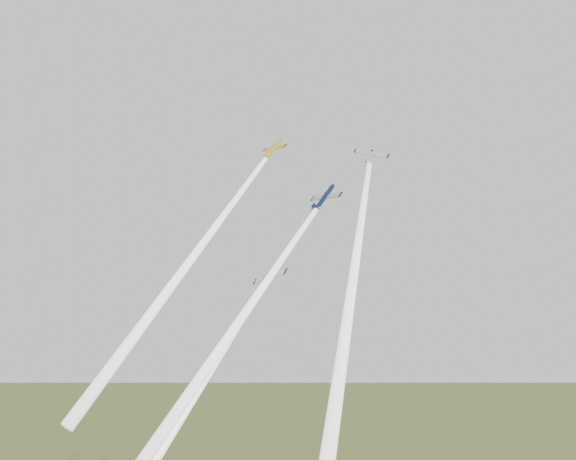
{
  "coord_description": "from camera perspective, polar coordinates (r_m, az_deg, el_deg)",
  "views": [
    {
      "loc": [
        71.92,
        -117.43,
        73.74
      ],
      "look_at": [
        0.0,
        -6.0,
        92.0
      ],
      "focal_mm": 45.0,
      "sensor_mm": 36.0,
      "label": 1
    }
  ],
  "objects": [
    {
      "name": "plane_silver_low",
      "position": [
        131.47,
        -1.58,
        -3.81
      ],
      "size": [
        8.58,
        8.11,
        8.72
      ],
      "primitive_type": null,
      "rotation": [
        0.88,
        -0.18,
        -0.2
      ],
      "color": "silver"
    },
    {
      "name": "plane_yellow",
      "position": [
        149.39,
        -1.17,
        6.45
      ],
      "size": [
        7.9,
        6.45,
        6.09
      ],
      "primitive_type": null,
      "rotation": [
        0.88,
        0.05,
        -0.25
      ],
      "color": "gold"
    },
    {
      "name": "plane_silver_right",
      "position": [
        140.86,
        6.56,
        5.97
      ],
      "size": [
        6.96,
        7.24,
        7.31
      ],
      "primitive_type": null,
      "rotation": [
        0.88,
        0.22,
        0.31
      ],
      "color": "#B0B6BF"
    },
    {
      "name": "smoke_trail_silver_right",
      "position": [
        113.79,
        4.97,
        -5.24
      ],
      "size": [
        15.58,
        43.18,
        53.32
      ],
      "primitive_type": null,
      "rotation": [
        -0.69,
        0.0,
        0.31
      ],
      "color": "white"
    },
    {
      "name": "smoke_trail_navy",
      "position": [
        121.64,
        -4.52,
        -8.14
      ],
      "size": [
        14.67,
        38.19,
        47.19
      ],
      "primitive_type": null,
      "rotation": [
        -0.69,
        0.0,
        -0.32
      ],
      "color": "white"
    },
    {
      "name": "smoke_trail_silver_low",
      "position": [
        118.71,
        -9.16,
        -15.5
      ],
      "size": [
        10.12,
        39.02,
        47.02
      ],
      "primitive_type": null,
      "rotation": [
        -0.69,
        0.0,
        -0.2
      ],
      "color": "white"
    },
    {
      "name": "smoke_trail_yellow",
      "position": [
        131.25,
        -8.57,
        -3.55
      ],
      "size": [
        12.73,
        41.91,
        51.02
      ],
      "primitive_type": null,
      "rotation": [
        -0.69,
        0.0,
        -0.25
      ],
      "color": "white"
    },
    {
      "name": "plane_navy",
      "position": [
        136.76,
        2.87,
        2.56
      ],
      "size": [
        10.15,
        8.49,
        7.63
      ],
      "primitive_type": null,
      "rotation": [
        0.88,
        0.05,
        -0.32
      ],
      "color": "#0B1334"
    }
  ]
}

